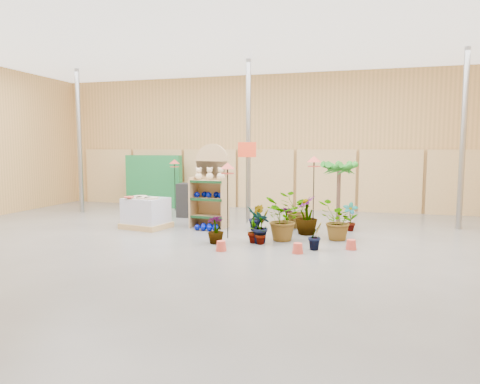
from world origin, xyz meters
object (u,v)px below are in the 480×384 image
(display_shelf, at_px, (211,189))
(pallet_stack, at_px, (146,213))
(bird_table_front, at_px, (228,168))
(potted_plant_2, at_px, (283,219))

(display_shelf, bearing_deg, pallet_stack, -153.04)
(pallet_stack, distance_m, bird_table_front, 2.76)
(display_shelf, height_order, pallet_stack, display_shelf)
(pallet_stack, height_order, bird_table_front, bird_table_front)
(pallet_stack, xyz_separation_m, potted_plant_2, (3.65, -0.61, 0.10))
(potted_plant_2, bearing_deg, pallet_stack, 170.53)
(display_shelf, height_order, bird_table_front, display_shelf)
(bird_table_front, bearing_deg, potted_plant_2, 2.86)
(pallet_stack, xyz_separation_m, bird_table_front, (2.39, -0.67, 1.20))
(pallet_stack, relative_size, bird_table_front, 0.73)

